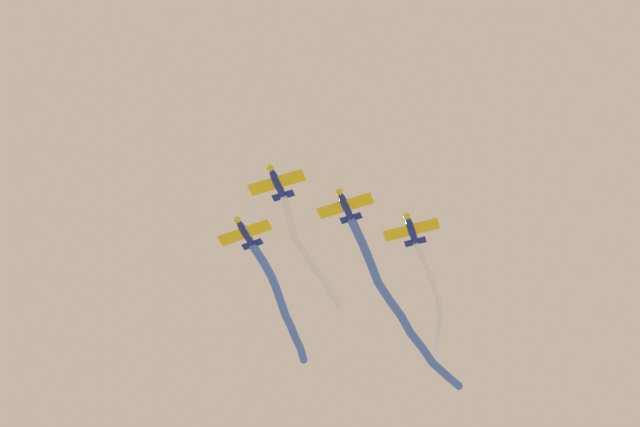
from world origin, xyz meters
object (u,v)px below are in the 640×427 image
Objects in this scene: airplane_lead at (277,182)px; airplane_right_wing at (245,232)px; airplane_left_wing at (345,205)px; airplane_slot at (411,229)px.

airplane_lead is 7.55m from airplane_right_wing.
airplane_lead is 1.03× the size of airplane_right_wing.
airplane_left_wing is 1.02× the size of airplane_right_wing.
airplane_lead is 1.01× the size of airplane_left_wing.
airplane_left_wing is 7.55m from airplane_slot.
airplane_lead reaches higher than airplane_slot.
airplane_slot is at bearing 133.14° from airplane_left_wing.
airplane_left_wing reaches higher than airplane_slot.
airplane_right_wing is (1.78, -7.33, 0.30)m from airplane_lead.
airplane_right_wing is 17.57m from airplane_slot.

